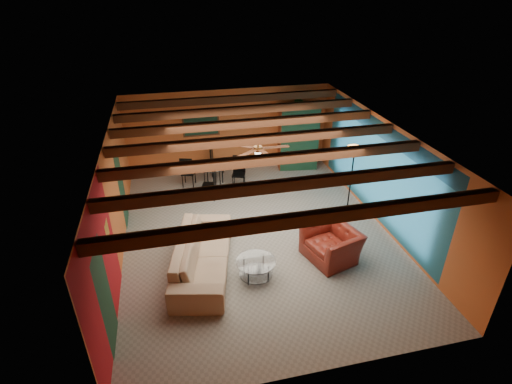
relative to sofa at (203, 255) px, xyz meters
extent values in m
cube|color=gray|center=(1.46, 0.98, -0.41)|extent=(6.50, 8.00, 0.01)
cube|color=silver|center=(1.46, 0.98, 2.29)|extent=(6.50, 8.00, 0.01)
cube|color=#B55829|center=(1.46, 4.98, 0.94)|extent=(6.50, 0.02, 2.70)
cube|color=maroon|center=(-1.79, 0.98, 0.94)|extent=(0.02, 8.00, 2.70)
cube|color=#296076|center=(4.71, 0.98, 0.94)|extent=(0.02, 8.00, 2.70)
imported|color=tan|center=(0.00, 0.00, 0.00)|extent=(1.68, 2.97, 0.82)
imported|color=maroon|center=(2.90, -0.23, -0.03)|extent=(1.32, 1.42, 0.76)
cube|color=brown|center=(3.66, 4.68, 0.64)|extent=(1.27, 0.75, 2.10)
cube|color=black|center=(0.56, 4.94, 1.24)|extent=(1.05, 0.03, 0.65)
imported|color=#26661E|center=(3.66, 4.68, 1.93)|extent=(0.49, 0.45, 0.47)
imported|color=orange|center=(0.75, 3.88, 0.68)|extent=(0.23, 0.23, 0.19)
camera|label=1|loc=(-0.41, -6.94, 5.34)|focal=27.63mm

